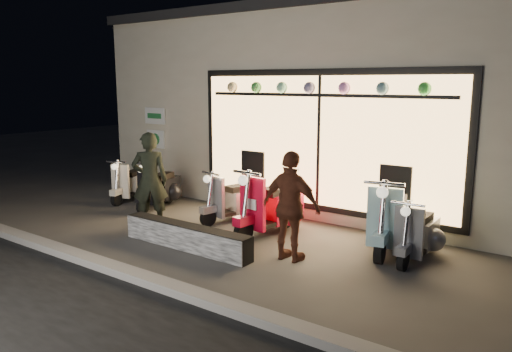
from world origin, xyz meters
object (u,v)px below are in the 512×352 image
at_px(scooter_silver, 237,200).
at_px(woman, 291,207).
at_px(man, 150,180).
at_px(graffiti_barrier, 187,237).
at_px(scooter_red, 275,206).

relative_size(scooter_silver, woman, 0.82).
bearing_deg(scooter_silver, man, -113.73).
bearing_deg(woman, man, 1.97).
distance_m(man, woman, 3.02).
xyz_separation_m(graffiti_barrier, woman, (1.63, 0.53, 0.63)).
bearing_deg(graffiti_barrier, scooter_red, 69.23).
relative_size(graffiti_barrier, scooter_red, 1.54).
xyz_separation_m(scooter_silver, woman, (2.04, -1.31, 0.44)).
distance_m(graffiti_barrier, man, 1.63).
xyz_separation_m(graffiti_barrier, scooter_silver, (-0.41, 1.84, 0.19)).
height_order(scooter_red, man, man).
bearing_deg(man, woman, 138.61).
distance_m(scooter_silver, scooter_red, 1.05).
bearing_deg(scooter_silver, scooter_red, 0.41).
bearing_deg(woman, scooter_red, -45.30).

